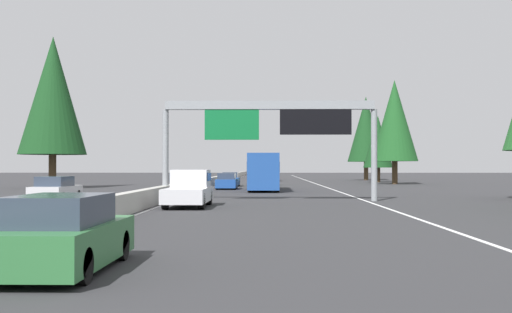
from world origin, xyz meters
name	(u,v)px	position (x,y,z in m)	size (l,w,h in m)	color
ground_plane	(211,187)	(60.00, 0.00, 0.00)	(320.00, 320.00, 0.00)	#2D2D30
median_barrier	(222,179)	(80.00, 0.30, 0.45)	(180.00, 0.56, 0.90)	#ADAAA3
shoulder_stripe_right	(317,184)	(70.00, -11.52, 0.01)	(160.00, 0.16, 0.01)	silver
shoulder_stripe_median	(221,184)	(70.00, -0.25, 0.01)	(160.00, 0.16, 0.01)	silver
sign_gantry_overhead	(273,121)	(33.62, -6.04, 4.70)	(0.50, 12.68, 5.90)	gray
sedan_far_right	(62,236)	(8.62, -1.84, 0.68)	(4.40, 1.80, 1.47)	#2D6B38
pickup_far_left	(189,188)	(28.44, -1.78, 0.91)	(5.60, 2.00, 1.86)	silver
sedan_mid_center	(227,182)	(53.31, -2.05, 0.68)	(4.40, 1.80, 1.47)	#1E4793
box_truck_distant_a	(266,170)	(86.44, -5.43, 1.61)	(8.50, 2.40, 2.95)	white
bus_distant_b	(264,170)	(50.40, -5.41, 1.72)	(11.50, 2.55, 3.10)	#1E4793
sedan_near_center	(231,180)	(62.26, -1.85, 0.68)	(4.40, 1.80, 1.47)	#1E4793
minivan_near_right	(265,177)	(66.39, -5.48, 0.95)	(5.00, 1.95, 1.69)	#2D6B38
sedan_mid_left	(266,175)	(99.96, -5.46, 0.68)	(4.40, 1.80, 1.47)	silver
oncoming_near	(56,190)	(32.42, 6.41, 0.68)	(4.40, 1.80, 1.47)	silver
oncoming_far	(194,178)	(69.43, 2.85, 0.68)	(4.40, 1.80, 1.47)	black
conifer_right_mid	(395,121)	(70.58, -20.67, 7.46)	(5.40, 5.40, 12.27)	#4C3823
conifer_right_far	(378,142)	(79.57, -20.28, 5.35)	(3.88, 3.88, 8.82)	#4C3823
conifer_right_distant	(366,129)	(92.98, -20.80, 7.82)	(5.66, 5.66, 12.86)	#4C3823
conifer_left_near	(53,95)	(56.31, 14.88, 8.87)	(6.42, 6.42, 14.59)	#4C3823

